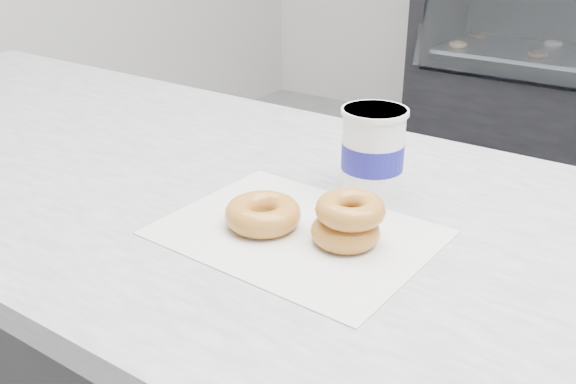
{
  "coord_description": "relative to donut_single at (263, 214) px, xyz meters",
  "views": [
    {
      "loc": [
        0.16,
        -1.28,
        1.3
      ],
      "look_at": [
        -0.28,
        -0.65,
        0.95
      ],
      "focal_mm": 40.0,
      "sensor_mm": 36.0,
      "label": 1
    }
  ],
  "objects": [
    {
      "name": "coffee_cup",
      "position": [
        0.07,
        0.18,
        0.05
      ],
      "size": [
        0.11,
        0.11,
        0.13
      ],
      "rotation": [
        0.0,
        0.0,
        -0.24
      ],
      "color": "white",
      "rests_on": "counter"
    },
    {
      "name": "donut_single",
      "position": [
        0.0,
        0.0,
        0.0
      ],
      "size": [
        0.13,
        0.13,
        0.04
      ],
      "primitive_type": "torus",
      "rotation": [
        0.0,
        0.0,
        0.43
      ],
      "color": "gold",
      "rests_on": "wax_paper"
    },
    {
      "name": "donut_stack",
      "position": [
        0.11,
        0.03,
        0.01
      ],
      "size": [
        0.11,
        0.11,
        0.06
      ],
      "color": "gold",
      "rests_on": "wax_paper"
    },
    {
      "name": "wax_paper",
      "position": [
        0.05,
        0.01,
        -0.02
      ],
      "size": [
        0.35,
        0.27,
        0.0
      ],
      "primitive_type": "cube",
      "rotation": [
        0.0,
        0.0,
        -0.04
      ],
      "color": "silver",
      "rests_on": "counter"
    }
  ]
}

